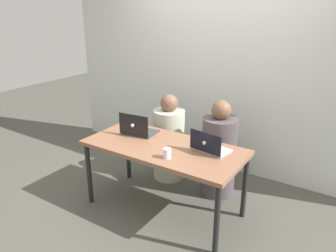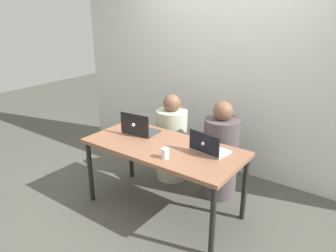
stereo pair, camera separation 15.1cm
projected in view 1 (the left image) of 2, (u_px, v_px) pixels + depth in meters
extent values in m
plane|color=#4A4A42|center=(164.00, 208.00, 3.44)|extent=(12.00, 12.00, 0.00)
cube|color=silver|center=(221.00, 70.00, 3.99)|extent=(4.50, 0.10, 2.51)
cube|color=brown|center=(164.00, 147.00, 3.19)|extent=(1.57, 0.74, 0.04)
cylinder|color=black|center=(89.00, 174.00, 3.44)|extent=(0.05, 0.05, 0.68)
cylinder|color=black|center=(217.00, 221.00, 2.69)|extent=(0.05, 0.05, 0.68)
cylinder|color=black|center=(128.00, 152.00, 3.94)|extent=(0.05, 0.05, 0.68)
cylinder|color=black|center=(245.00, 187.00, 3.20)|extent=(0.05, 0.05, 0.68)
cylinder|color=#B3B7A1|center=(169.00, 145.00, 3.92)|extent=(0.44, 0.44, 0.86)
sphere|color=brown|center=(169.00, 103.00, 3.74)|extent=(0.20, 0.20, 0.20)
cylinder|color=#4C4245|center=(219.00, 157.00, 3.59)|extent=(0.42, 0.42, 0.89)
sphere|color=brown|center=(221.00, 110.00, 3.40)|extent=(0.21, 0.21, 0.21)
cube|color=silver|center=(211.00, 149.00, 3.08)|extent=(0.36, 0.25, 0.02)
cube|color=black|center=(205.00, 142.00, 2.97)|extent=(0.33, 0.06, 0.19)
sphere|color=white|center=(204.00, 143.00, 2.96)|extent=(0.03, 0.03, 0.03)
cube|color=#333C3C|center=(140.00, 132.00, 3.50)|extent=(0.37, 0.27, 0.02)
cube|color=black|center=(133.00, 125.00, 3.35)|extent=(0.35, 0.04, 0.22)
sphere|color=white|center=(133.00, 125.00, 3.34)|extent=(0.04, 0.04, 0.04)
cylinder|color=white|center=(167.00, 153.00, 2.91)|extent=(0.07, 0.07, 0.09)
cylinder|color=silver|center=(167.00, 155.00, 2.92)|extent=(0.06, 0.06, 0.05)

